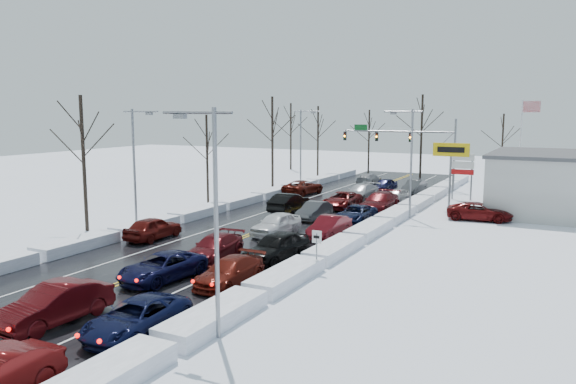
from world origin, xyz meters
The scene contains 44 objects.
ground centered at (0.00, 0.00, 0.00)m, with size 160.00×160.00×0.00m, color white.
road_surface centered at (0.00, 2.00, 0.01)m, with size 14.00×84.00×0.01m, color black.
snow_bank_left centered at (-7.60, 2.00, 0.00)m, with size 1.74×72.00×0.73m, color white.
snow_bank_right centered at (7.60, 2.00, 0.00)m, with size 1.74×72.00×0.73m, color white.
traffic_signal_mast centered at (3.45, 27.99, 5.48)m, with size 13.28×0.39×8.00m.
tires_plus_sign centered at (10.50, 15.99, 4.99)m, with size 3.20×0.34×6.00m.
used_vehicles_sign centered at (10.50, 22.00, 3.32)m, with size 2.20×0.22×4.65m.
speed_limit_sign centered at (8.20, -8.00, 1.63)m, with size 0.55×0.09×2.35m.
flagpole centered at (15.17, 30.00, 5.93)m, with size 1.87×1.20×10.00m.
streetlight_se centered at (8.30, -18.00, 5.31)m, with size 3.20×0.25×9.00m.
streetlight_ne centered at (8.30, 10.00, 5.31)m, with size 3.20×0.25×9.00m.
streetlight_sw centered at (-8.30, -4.00, 5.31)m, with size 3.20×0.25×9.00m.
streetlight_nw centered at (-8.30, 24.00, 5.31)m, with size 3.20×0.25×9.00m.
tree_left_b centered at (-11.50, -6.00, 6.99)m, with size 4.00×4.00×10.00m.
tree_left_c centered at (-10.50, 8.00, 5.94)m, with size 3.40×3.40×8.50m.
tree_left_d centered at (-11.20, 22.00, 7.33)m, with size 4.20×4.20×10.50m.
tree_left_e centered at (-10.80, 34.00, 6.64)m, with size 3.80×3.80×9.50m.
tree_far_a centered at (-18.00, 40.00, 6.99)m, with size 4.00×4.00×10.00m.
tree_far_b centered at (-6.00, 41.00, 6.29)m, with size 3.60×3.60×9.00m.
tree_far_c centered at (2.00, 39.00, 7.68)m, with size 4.40×4.40×11.00m.
tree_far_d centered at (12.00, 40.50, 5.94)m, with size 3.40×3.40×8.50m.
queued_car_1 centered at (1.59, -19.95, 0.00)m, with size 1.76×5.05×1.67m, color #45090B.
queued_car_2 centered at (1.58, -13.07, 0.00)m, with size 2.36×5.12×1.42m, color black.
queued_car_3 centered at (1.60, -8.30, 0.00)m, with size 2.02×4.96×1.44m, color #4D0A0F.
queued_car_4 centered at (1.70, -0.77, 0.00)m, with size 1.91×4.74×1.61m, color white.
queued_car_5 centered at (1.66, 5.87, 0.00)m, with size 1.51×4.34×1.43m, color #3C3E41.
queued_car_6 centered at (1.67, 11.95, 0.00)m, with size 2.46×5.33×1.48m, color #510A0C.
queued_car_7 centered at (1.58, 17.21, 0.00)m, with size 2.21×5.44×1.58m, color #9EA0A5.
queued_car_8 centered at (1.84, 23.98, 0.00)m, with size 1.70×4.23×1.44m, color black.
queued_car_10 centered at (5.44, -19.25, 0.00)m, with size 2.30×4.99×1.39m, color black.
queued_car_11 centered at (5.18, -12.11, 0.00)m, with size 1.93×4.74×1.38m, color #55130B.
queued_car_12 centered at (5.07, -6.88, 0.00)m, with size 2.03×5.05×1.72m, color black.
queued_car_13 centered at (5.43, 0.24, 0.00)m, with size 1.60×4.59×1.51m, color #510A11.
queued_car_14 centered at (5.19, 6.18, 0.00)m, with size 2.26×4.90×1.36m, color black.
queued_car_15 centered at (5.31, 11.77, 0.00)m, with size 2.38×5.84×1.70m, color #4B0A0E.
queued_car_16 centered at (5.21, 17.16, 0.00)m, with size 1.62×4.02×1.37m, color #BCBCBE.
queued_car_17 centered at (5.16, 24.14, 0.00)m, with size 1.52×4.35×1.43m, color #414346.
oncoming_car_0 centered at (-1.78, 7.98, 0.00)m, with size 1.76×5.04×1.66m, color black.
oncoming_car_1 centered at (-5.34, 18.20, 0.00)m, with size 2.49×5.39×1.50m, color #53120B.
oncoming_car_2 centered at (-1.76, 29.15, 0.00)m, with size 1.91×4.71×1.37m, color gray.
oncoming_car_3 centered at (-5.29, -5.85, 0.00)m, with size 1.87×4.65×1.58m, color #4E0D0A.
parked_car_0 centered at (13.84, 11.71, 0.00)m, with size 2.39×5.18×1.44m, color #4E0A0B.
parked_car_1 centered at (17.07, 15.71, 0.00)m, with size 2.24×5.52×1.60m, color #3F4144.
parked_car_2 centered at (14.89, 23.21, 0.00)m, with size 1.73×4.29×1.46m, color #4E0A0A.
Camera 1 is at (20.67, -35.47, 8.87)m, focal length 35.00 mm.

